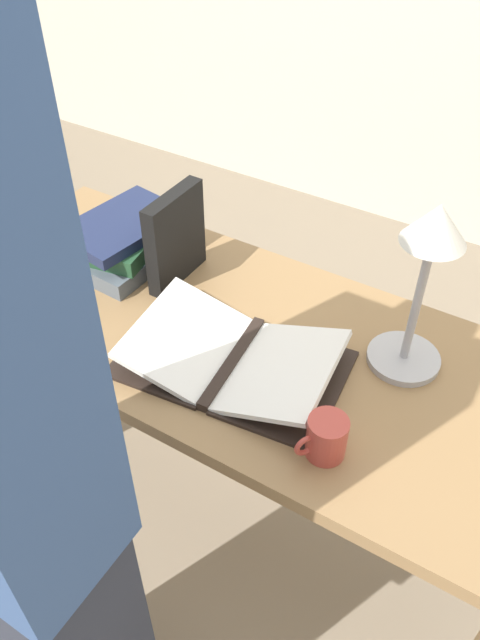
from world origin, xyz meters
The scene contains 7 objects.
ground_plane centered at (0.00, 0.00, 0.00)m, with size 12.00×12.00×0.00m, color gray.
reading_desk centered at (0.00, 0.00, 0.65)m, with size 1.48×0.62×0.76m.
open_book centered at (0.04, -0.09, 0.78)m, with size 0.49×0.34×0.07m.
book_stack_tall centered at (-0.40, 0.09, 0.81)m, with size 0.23×0.31×0.11m.
book_standing_upright centered at (-0.24, 0.10, 0.87)m, with size 0.04×0.19×0.23m.
reading_lamp centered at (0.34, 0.11, 1.01)m, with size 0.15×0.15×0.38m.
coffee_mug centered at (0.30, -0.19, 0.80)m, with size 0.08×0.10×0.09m.
Camera 1 is at (0.53, -0.86, 1.71)m, focal length 35.00 mm.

